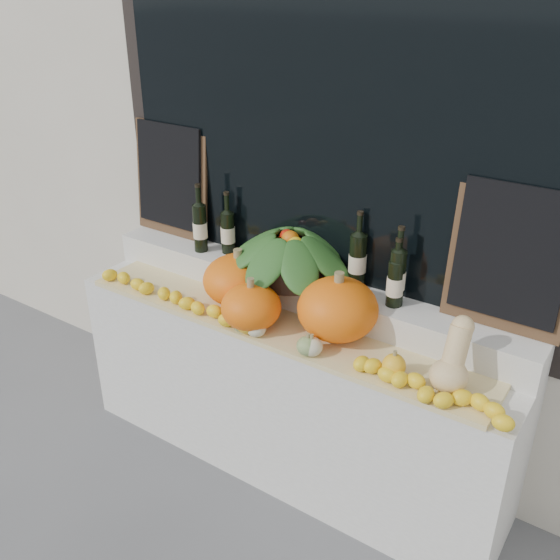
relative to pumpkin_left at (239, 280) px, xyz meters
The scene contains 18 objects.
storefront_facade 1.46m from the pumpkin_left, 70.15° to the left, with size 7.00×0.94×4.50m.
display_sill 0.65m from the pumpkin_left, ahead, with size 2.30×0.55×0.88m, color silver.
rear_tier 0.34m from the pumpkin_left, 34.05° to the left, with size 2.30×0.25×0.16m, color silver.
straw_bedding 0.32m from the pumpkin_left, 18.45° to the right, with size 2.10×0.32×0.03m, color tan.
pumpkin_left is the anchor object (origin of this frame).
pumpkin_right 0.56m from the pumpkin_left, ahead, with size 0.36×0.36×0.28m, color orange.
pumpkin_center 0.25m from the pumpkin_left, 39.72° to the right, with size 0.28×0.28×0.21m, color orange.
butternut_squash 1.13m from the pumpkin_left, ahead, with size 0.15×0.21×0.29m.
decorative_gourds 0.44m from the pumpkin_left, 27.68° to the right, with size 0.82×0.17×0.17m.
lemon_heap 0.35m from the pumpkin_left, 36.40° to the right, with size 2.20×0.16×0.06m, color yellow, non-canonical shape.
produce_bowl 0.29m from the pumpkin_left, 41.56° to the left, with size 0.69×0.69×0.24m.
wine_bottle_far_left 0.42m from the pumpkin_left, 157.86° to the left, with size 0.08×0.08×0.37m.
wine_bottle_near_left 0.34m from the pumpkin_left, 137.10° to the left, with size 0.08×0.08×0.34m.
wine_bottle_tall 0.59m from the pumpkin_left, 24.43° to the left, with size 0.08×0.08×0.38m.
wine_bottle_near_right 0.78m from the pumpkin_left, 13.53° to the left, with size 0.08×0.08×0.38m.
wine_bottle_far_right 0.77m from the pumpkin_left, 12.84° to the left, with size 0.08×0.08×0.33m.
chalkboard_left 0.77m from the pumpkin_left, 159.12° to the left, with size 0.50×0.08×0.62m.
chalkboard_right 1.26m from the pumpkin_left, 11.70° to the left, with size 0.50×0.08×0.62m.
Camera 1 is at (1.42, -0.66, 2.40)m, focal length 40.00 mm.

